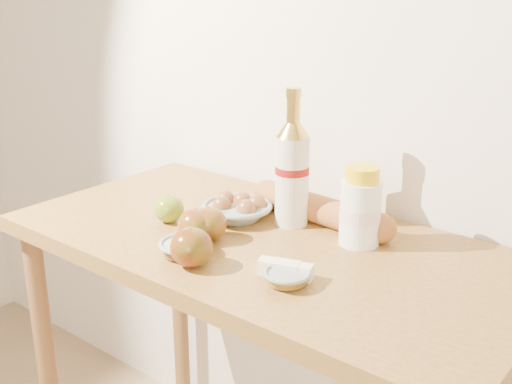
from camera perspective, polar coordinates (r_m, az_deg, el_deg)
back_wall at (r=1.61m, az=8.28°, el=12.76°), size 3.50×0.02×2.60m
table at (r=1.50m, az=0.73°, el=-8.52°), size 1.20×0.60×0.90m
bourbon_bottle at (r=1.49m, az=3.24°, el=1.92°), size 0.09×0.09×0.33m
cream_bottle at (r=1.41m, az=9.26°, el=-1.48°), size 0.10×0.10×0.18m
egg_bowl at (r=1.56m, az=-1.65°, el=-1.54°), size 0.21×0.21×0.06m
baguette at (r=1.53m, az=5.70°, el=-1.57°), size 0.41×0.10×0.07m
apple_yellowgreen at (r=1.55m, az=-7.76°, el=-1.47°), size 0.08×0.08×0.07m
apple_redgreen_front at (r=1.31m, az=-5.76°, el=-4.91°), size 0.11×0.11×0.08m
apple_redgreen_right at (r=1.43m, az=-5.33°, el=-2.94°), size 0.10×0.10×0.08m
sugar_bowl at (r=1.37m, az=-6.35°, el=-4.96°), size 0.12×0.12×0.03m
syrup_bowl at (r=1.24m, az=2.77°, el=-7.57°), size 0.09×0.09×0.03m
butter_stick at (r=1.27m, az=2.62°, el=-6.89°), size 0.11×0.06×0.03m
apple_extra at (r=1.43m, az=-4.27°, el=-2.83°), size 0.10×0.10×0.08m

